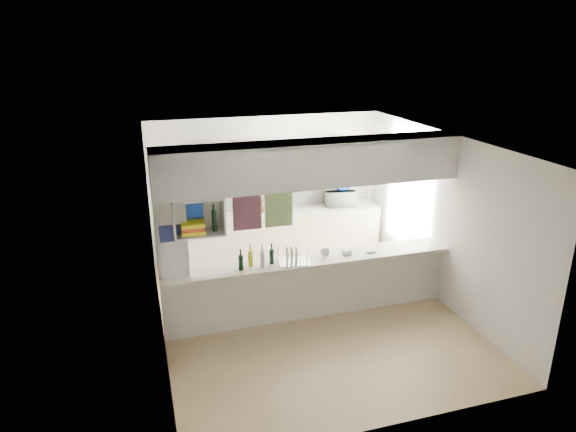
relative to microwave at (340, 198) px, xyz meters
name	(u,v)px	position (x,y,z in m)	size (l,w,h in m)	color
floor	(309,315)	(-1.32, -2.14, -1.07)	(4.80, 4.80, 0.00)	#A0865D
ceiling	(312,141)	(-1.32, -2.14, 1.53)	(4.80, 4.80, 0.00)	white
wall_back	(267,188)	(-1.32, 0.26, 0.23)	(4.20, 4.20, 0.00)	silver
wall_left	(156,251)	(-3.42, -2.14, 0.23)	(4.80, 4.80, 0.00)	silver
wall_right	(442,219)	(0.78, -2.14, 0.23)	(4.80, 4.80, 0.00)	silver
servery_partition	(299,210)	(-1.50, -2.14, 0.59)	(4.20, 0.50, 2.60)	silver
cubby_shelf	(197,218)	(-2.89, -2.21, 0.64)	(0.65, 0.35, 0.50)	white
kitchen_run	(280,216)	(-1.16, -0.01, -0.25)	(3.60, 0.63, 2.24)	beige
microwave	(340,198)	(0.00, 0.00, 0.00)	(0.54, 0.37, 0.30)	white
bowl	(342,188)	(0.03, -0.03, 0.18)	(0.26, 0.26, 0.06)	navy
dish_rack	(295,256)	(-1.58, -2.20, -0.06)	(0.49, 0.40, 0.23)	silver
cup	(325,253)	(-1.11, -2.16, -0.08)	(0.13, 0.13, 0.11)	white
wine_bottles	(257,259)	(-2.12, -2.20, -0.03)	(0.52, 0.15, 0.33)	black
plastic_tubs	(349,252)	(-0.74, -2.15, -0.11)	(0.50, 0.18, 0.08)	silver
utensil_jar	(267,208)	(-1.39, 0.01, -0.08)	(0.10, 0.10, 0.14)	black
knife_block	(261,207)	(-1.51, 0.04, -0.05)	(0.10, 0.08, 0.20)	#53331C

